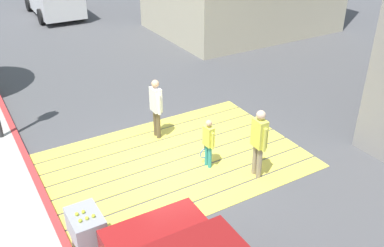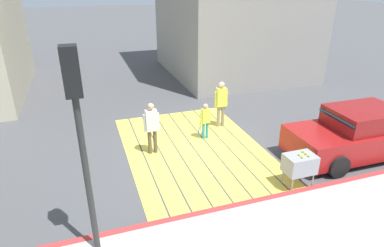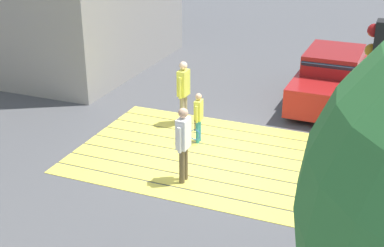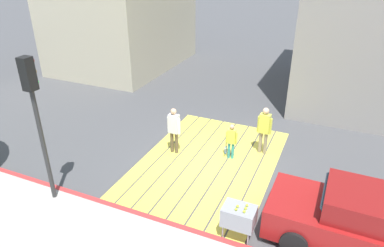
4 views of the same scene
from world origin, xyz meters
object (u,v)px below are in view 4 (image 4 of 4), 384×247
Objects in this scene: tennis_ball_cart at (239,216)px; pedestrian_child_with_racket at (231,140)px; car_parked_near_curb at (361,223)px; pedestrian_adult_trailing at (174,128)px; traffic_light_corner at (35,103)px; pedestrian_adult_lead at (264,127)px.

pedestrian_child_with_racket reaches higher than tennis_ball_cart.
pedestrian_adult_trailing is (2.17, 6.01, 0.26)m from car_parked_near_curb.
traffic_light_corner is at bearing 97.33° from tennis_ball_cart.
car_parked_near_curb is at bearing -122.53° from pedestrian_child_with_racket.
pedestrian_adult_trailing reaches higher than tennis_ball_cart.
pedestrian_child_with_racket is (4.17, -3.94, -2.30)m from traffic_light_corner.
car_parked_near_curb is 2.88m from tennis_ball_cart.
pedestrian_child_with_racket is at bearing 20.91° from tennis_ball_cart.
pedestrian_adult_lead is at bearing -67.06° from pedestrian_adult_trailing.
car_parked_near_curb is 6.40m from pedestrian_adult_trailing.
traffic_light_corner reaches higher than pedestrian_adult_trailing.
pedestrian_adult_lead is at bearing -44.47° from traffic_light_corner.
pedestrian_adult_lead is 1.25m from pedestrian_child_with_racket.
car_parked_near_curb reaches higher than pedestrian_child_with_racket.
pedestrian_child_with_racket is at bearing -43.39° from traffic_light_corner.
pedestrian_adult_lead is (4.96, -4.87, -2.02)m from traffic_light_corner.
tennis_ball_cart is 0.78× the size of pedestrian_child_with_racket.
car_parked_near_curb is 4.25× the size of tennis_ball_cart.
traffic_light_corner is at bearing 151.92° from pedestrian_adult_trailing.
pedestrian_adult_lead is 1.03× the size of pedestrian_adult_trailing.
traffic_light_corner is 6.19m from pedestrian_child_with_racket.
tennis_ball_cart is 4.50m from pedestrian_adult_trailing.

